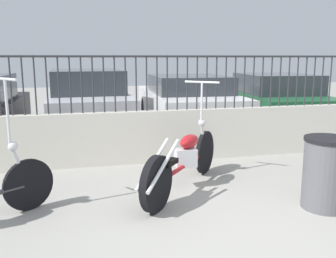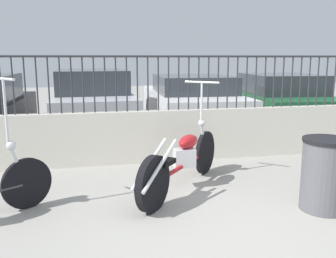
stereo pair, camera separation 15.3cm
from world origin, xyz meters
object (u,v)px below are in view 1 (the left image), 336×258
object	(u,v)px
trash_bin	(327,173)
car_white	(187,102)
car_green	(273,98)
car_silver	(87,100)
motorcycle_red	(181,162)

from	to	relation	value
trash_bin	car_white	size ratio (longest dim) A/B	0.19
trash_bin	car_green	size ratio (longest dim) A/B	0.19
car_green	car_silver	bearing A→B (deg)	95.27
car_silver	car_green	distance (m)	4.89
trash_bin	car_green	distance (m)	5.94
motorcycle_red	trash_bin	bearing A→B (deg)	-82.12
motorcycle_red	car_silver	world-z (taller)	car_silver
trash_bin	car_white	world-z (taller)	car_white
trash_bin	car_white	distance (m)	5.12
trash_bin	car_silver	xyz separation A→B (m)	(-2.53, 5.54, 0.30)
motorcycle_red	trash_bin	world-z (taller)	motorcycle_red
trash_bin	motorcycle_red	bearing A→B (deg)	148.32
motorcycle_red	car_green	world-z (taller)	motorcycle_red
car_silver	motorcycle_red	bearing A→B (deg)	-168.85
motorcycle_red	car_silver	distance (m)	4.74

